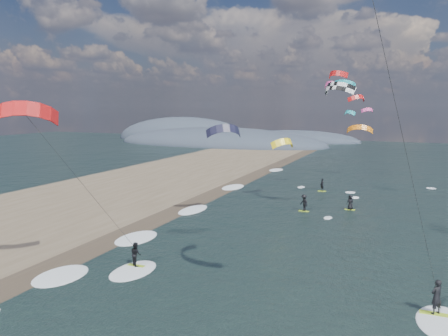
% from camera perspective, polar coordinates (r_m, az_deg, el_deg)
% --- Properties ---
extents(wet_sand_strip, '(3.00, 240.00, 0.00)m').
position_cam_1_polar(wet_sand_strip, '(35.76, -18.09, -10.60)').
color(wet_sand_strip, '#382D23').
rests_on(wet_sand_strip, ground).
extents(coastal_hills, '(80.00, 41.00, 15.00)m').
position_cam_1_polar(coastal_hills, '(135.56, -1.30, 3.43)').
color(coastal_hills, '#3D4756').
rests_on(coastal_hills, ground).
extents(kitesurfer_near_a, '(8.08, 9.64, 18.27)m').
position_cam_1_polar(kitesurfer_near_a, '(20.26, 19.60, 16.54)').
color(kitesurfer_near_a, '#A6CE24').
rests_on(kitesurfer_near_a, ground).
extents(kitesurfer_near_b, '(7.08, 9.06, 12.28)m').
position_cam_1_polar(kitesurfer_near_b, '(28.57, -20.60, 0.61)').
color(kitesurfer_near_b, '#A6CE24').
rests_on(kitesurfer_near_b, ground).
extents(far_kitesurfers, '(5.82, 12.85, 1.84)m').
position_cam_1_polar(far_kitesurfers, '(50.00, 12.35, -3.99)').
color(far_kitesurfers, '#A6CE24').
rests_on(far_kitesurfers, ground).
extents(bg_kite_field, '(12.53, 72.07, 10.27)m').
position_cam_1_polar(bg_kite_field, '(69.37, 14.56, 8.16)').
color(bg_kite_field, red).
rests_on(bg_kite_field, ground).
extents(shoreline_surf, '(2.40, 79.40, 0.11)m').
position_cam_1_polar(shoreline_surf, '(38.59, -12.05, -8.98)').
color(shoreline_surf, white).
rests_on(shoreline_surf, ground).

